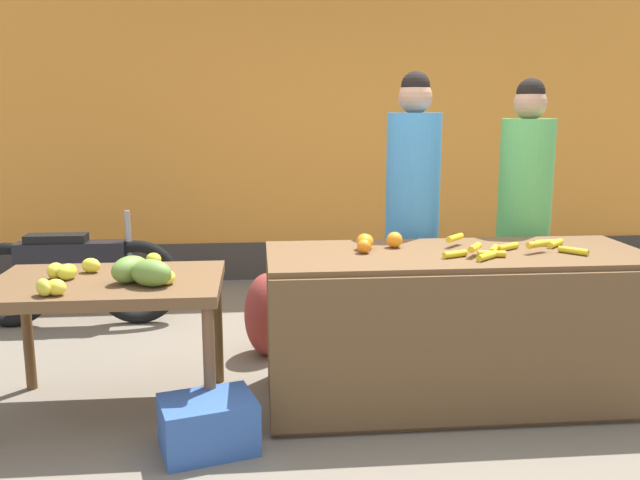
{
  "coord_description": "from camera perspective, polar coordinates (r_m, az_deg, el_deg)",
  "views": [
    {
      "loc": [
        -0.69,
        -3.5,
        1.61
      ],
      "look_at": [
        -0.34,
        0.15,
        0.9
      ],
      "focal_mm": 37.53,
      "sensor_mm": 36.0,
      "label": 1
    }
  ],
  "objects": [
    {
      "name": "ground_plane",
      "position": [
        3.91,
        5.36,
        -13.38
      ],
      "size": [
        24.0,
        24.0,
        0.0
      ],
      "primitive_type": "plane",
      "color": "#756B5B"
    },
    {
      "name": "market_wall_back",
      "position": [
        6.47,
        0.72,
        10.07
      ],
      "size": [
        8.07,
        0.23,
        3.07
      ],
      "color": "orange",
      "rests_on": "ground"
    },
    {
      "name": "fruit_stall_counter",
      "position": [
        3.83,
        11.41,
        -7.24
      ],
      "size": [
        2.08,
        0.82,
        0.85
      ],
      "color": "brown",
      "rests_on": "ground"
    },
    {
      "name": "side_table_wooden",
      "position": [
        3.71,
        -17.65,
        -4.48
      ],
      "size": [
        1.19,
        0.79,
        0.74
      ],
      "color": "brown",
      "rests_on": "ground"
    },
    {
      "name": "banana_bunch_pile",
      "position": [
        3.78,
        15.76,
        -0.64
      ],
      "size": [
        0.8,
        0.49,
        0.07
      ],
      "color": "gold",
      "rests_on": "fruit_stall_counter"
    },
    {
      "name": "orange_pile",
      "position": [
        3.72,
        4.45,
        -0.17
      ],
      "size": [
        0.28,
        0.22,
        0.09
      ],
      "color": "orange",
      "rests_on": "fruit_stall_counter"
    },
    {
      "name": "mango_papaya_pile",
      "position": [
        3.57,
        -16.43,
        -2.66
      ],
      "size": [
        0.71,
        0.74,
        0.14
      ],
      "color": "gold",
      "rests_on": "side_table_wooden"
    },
    {
      "name": "vendor_woman_blue_shirt",
      "position": [
        4.31,
        7.85,
        1.86
      ],
      "size": [
        0.34,
        0.34,
        1.85
      ],
      "color": "#33333D",
      "rests_on": "ground"
    },
    {
      "name": "vendor_woman_green_shirt",
      "position": [
        4.56,
        16.95,
        1.72
      ],
      "size": [
        0.34,
        0.34,
        1.81
      ],
      "color": "#33333D",
      "rests_on": "ground"
    },
    {
      "name": "parked_motorcycle",
      "position": [
        5.37,
        -20.36,
        -2.71
      ],
      "size": [
        1.6,
        0.18,
        0.88
      ],
      "color": "black",
      "rests_on": "ground"
    },
    {
      "name": "produce_crate",
      "position": [
        3.37,
        -9.51,
        -15.26
      ],
      "size": [
        0.51,
        0.43,
        0.26
      ],
      "primitive_type": "cube",
      "rotation": [
        0.0,
        0.0,
        0.27
      ],
      "color": "#3359A5",
      "rests_on": "ground"
    },
    {
      "name": "produce_sack",
      "position": [
        4.47,
        -4.54,
        -6.35
      ],
      "size": [
        0.34,
        0.4,
        0.56
      ],
      "primitive_type": "ellipsoid",
      "rotation": [
        0.0,
        0.0,
        1.44
      ],
      "color": "maroon",
      "rests_on": "ground"
    }
  ]
}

